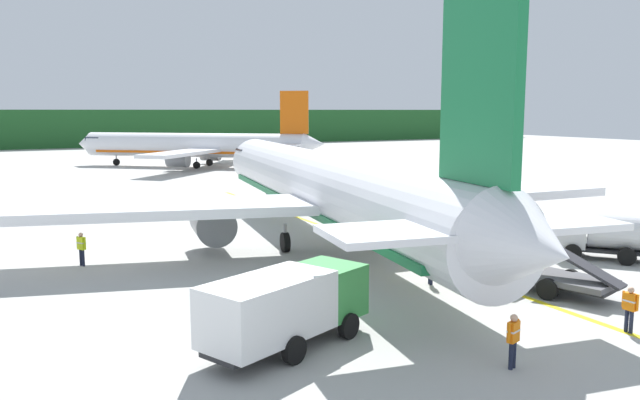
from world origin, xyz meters
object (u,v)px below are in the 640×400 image
object	(u,v)px
service_truck_catering	(604,233)
crew_loader_right	(630,306)
service_truck_fuel	(287,305)
crew_loader_left	(81,246)
service_truck_baggage	(517,260)
crew_supervisor	(431,263)
airliner_foreground	(324,188)
airliner_mid_apron	(197,146)
crew_marshaller	(513,337)

from	to	relation	value
service_truck_catering	crew_loader_right	size ratio (longest dim) A/B	3.33
service_truck_fuel	crew_loader_left	bearing A→B (deg)	107.50
crew_loader_left	service_truck_baggage	bearing A→B (deg)	-36.99
service_truck_baggage	crew_supervisor	xyz separation A→B (m)	(-3.32, 1.93, -0.18)
service_truck_fuel	service_truck_baggage	bearing A→B (deg)	9.65
airliner_foreground	airliner_mid_apron	bearing A→B (deg)	81.33
service_truck_baggage	crew_supervisor	distance (m)	3.85
crew_loader_left	service_truck_catering	bearing A→B (deg)	-24.02
crew_marshaller	crew_loader_left	distance (m)	22.02
crew_loader_left	crew_marshaller	bearing A→B (deg)	-62.82
service_truck_baggage	airliner_foreground	bearing A→B (deg)	108.18
service_truck_catering	crew_marshaller	size ratio (longest dim) A/B	3.24
service_truck_baggage	crew_loader_left	bearing A→B (deg)	143.01
crew_loader_right	service_truck_catering	bearing A→B (deg)	42.70
service_truck_fuel	service_truck_baggage	world-z (taller)	service_truck_baggage
service_truck_baggage	service_truck_catering	bearing A→B (deg)	12.36
service_truck_baggage	crew_marshaller	xyz separation A→B (m)	(-6.88, -6.83, -0.16)
crew_marshaller	crew_supervisor	distance (m)	9.46
crew_loader_left	crew_supervisor	distance (m)	17.39
crew_marshaller	crew_supervisor	world-z (taller)	crew_marshaller
service_truck_fuel	service_truck_catering	size ratio (longest dim) A/B	1.19
crew_loader_left	crew_loader_right	distance (m)	24.94
crew_supervisor	airliner_mid_apron	bearing A→B (deg)	83.03
airliner_foreground	airliner_mid_apron	world-z (taller)	airliner_foreground
crew_loader_right	crew_supervisor	bearing A→B (deg)	105.96
airliner_foreground	service_truck_fuel	world-z (taller)	airliner_foreground
airliner_foreground	crew_supervisor	size ratio (longest dim) A/B	24.58
crew_loader_left	crew_supervisor	bearing A→B (deg)	-38.49
crew_marshaller	crew_supervisor	size ratio (longest dim) A/B	1.02
service_truck_catering	crew_supervisor	size ratio (longest dim) A/B	3.30
crew_marshaller	crew_loader_right	size ratio (longest dim) A/B	1.03
service_truck_fuel	service_truck_catering	bearing A→B (deg)	10.71
airliner_mid_apron	crew_marshaller	size ratio (longest dim) A/B	17.36
airliner_foreground	crew_supervisor	distance (m)	9.84
airliner_mid_apron	service_truck_baggage	world-z (taller)	airliner_mid_apron
service_truck_fuel	service_truck_baggage	xyz separation A→B (m)	(12.26, 2.08, -0.28)
airliner_mid_apron	crew_loader_right	bearing A→B (deg)	-94.27
service_truck_catering	airliner_mid_apron	bearing A→B (deg)	93.14
service_truck_baggage	crew_supervisor	world-z (taller)	service_truck_baggage
airliner_mid_apron	crew_loader_left	bearing A→B (deg)	-112.25
airliner_foreground	service_truck_catering	size ratio (longest dim) A/B	7.46
airliner_foreground	crew_loader_left	xyz separation A→B (m)	(-13.17, 1.29, -2.37)
service_truck_baggage	airliner_mid_apron	bearing A→B (deg)	86.14
crew_loader_left	airliner_mid_apron	bearing A→B (deg)	67.75
airliner_foreground	service_truck_catering	world-z (taller)	airliner_foreground
crew_loader_right	crew_supervisor	world-z (taller)	crew_supervisor
service_truck_fuel	crew_marshaller	size ratio (longest dim) A/B	3.86
service_truck_fuel	crew_loader_left	distance (m)	15.57
service_truck_fuel	crew_supervisor	world-z (taller)	service_truck_fuel
service_truck_catering	crew_loader_left	distance (m)	27.12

